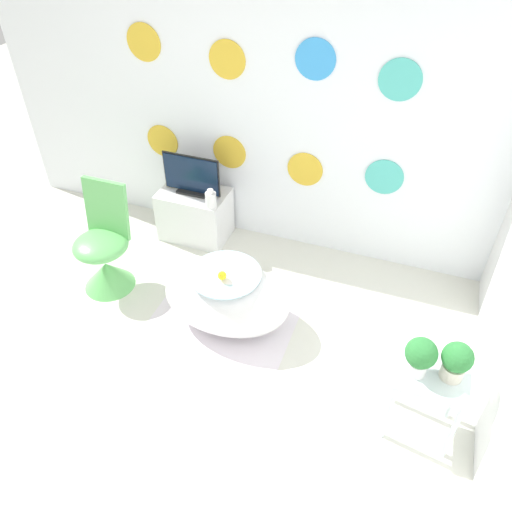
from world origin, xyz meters
The scene contains 12 objects.
ground_plane centered at (0.00, 0.00, 0.00)m, with size 12.00×12.00×0.00m, color silver.
wall_back_dotted centered at (0.00, 2.18, 1.30)m, with size 4.60×0.05×2.60m.
rug centered at (0.06, 0.95, 0.00)m, with size 1.02×1.00×0.01m.
bathtub centered at (0.09, 1.10, 0.24)m, with size 0.90×0.60×0.47m.
rubber_duck centered at (0.10, 1.02, 0.50)m, with size 0.06×0.06×0.07m.
chair centered at (-0.92, 1.14, 0.27)m, with size 0.41×0.41×0.85m.
tv_cabinet centered at (-0.56, 1.94, 0.22)m, with size 0.57×0.38×0.44m.
tv centered at (-0.56, 1.95, 0.59)m, with size 0.49×0.12×0.34m.
vase centered at (-0.34, 1.81, 0.51)m, with size 0.09×0.09×0.16m.
side_table centered at (1.46, 0.69, 0.39)m, with size 0.39×0.32×0.50m.
potted_plant_left centered at (1.37, 0.67, 0.63)m, with size 0.17×0.17×0.24m.
potted_plant_right centered at (1.55, 0.71, 0.63)m, with size 0.16×0.16×0.24m.
Camera 1 is at (1.14, -1.17, 2.68)m, focal length 35.00 mm.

